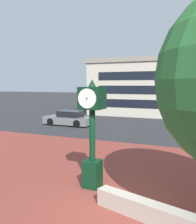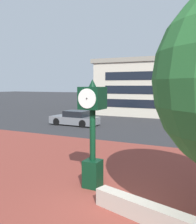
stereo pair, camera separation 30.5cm
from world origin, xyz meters
name	(u,v)px [view 1 (the left image)]	position (x,y,z in m)	size (l,w,h in m)	color
ground_plane	(112,208)	(0.00, 0.00, 0.00)	(200.00, 200.00, 0.00)	#2D2D30
plaza_brick_paving	(132,183)	(0.00, 2.05, 0.00)	(44.00, 12.11, 0.01)	brown
planter_wall	(149,212)	(1.13, -0.27, 0.25)	(3.20, 0.40, 0.50)	#ADA393
street_clock	(92,129)	(-1.17, 1.14, 2.05)	(0.75, 0.86, 3.72)	black
car_street_mid	(69,119)	(-8.88, 12.69, 0.57)	(4.33, 1.90, 1.28)	slate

